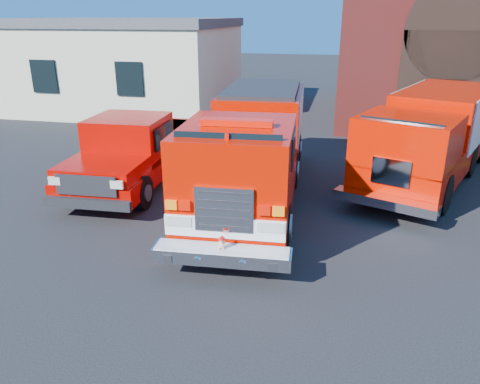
% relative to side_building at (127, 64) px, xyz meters
% --- Properties ---
extents(ground, '(100.00, 100.00, 0.00)m').
position_rel_side_building_xyz_m(ground, '(9.00, -13.00, -2.20)').
color(ground, black).
rests_on(ground, ground).
extents(side_building, '(10.20, 8.20, 4.35)m').
position_rel_side_building_xyz_m(side_building, '(0.00, 0.00, 0.00)').
color(side_building, beige).
rests_on(side_building, ground).
extents(fire_engine, '(2.88, 8.58, 2.60)m').
position_rel_side_building_xyz_m(fire_engine, '(8.65, -11.09, -0.86)').
color(fire_engine, black).
rests_on(fire_engine, ground).
extents(pickup_truck, '(2.36, 5.99, 1.93)m').
position_rel_side_building_xyz_m(pickup_truck, '(5.15, -10.64, -1.29)').
color(pickup_truck, black).
rests_on(pickup_truck, ground).
extents(secondary_truck, '(4.92, 7.80, 2.43)m').
position_rel_side_building_xyz_m(secondary_truck, '(13.34, -8.46, -0.88)').
color(secondary_truck, black).
rests_on(secondary_truck, ground).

